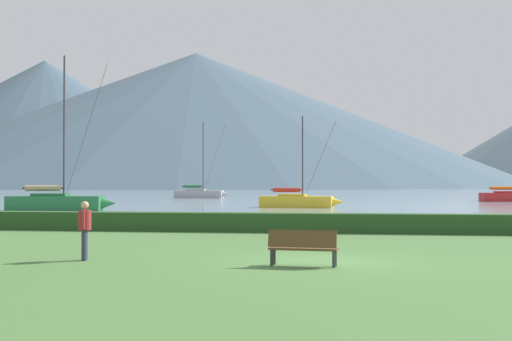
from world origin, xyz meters
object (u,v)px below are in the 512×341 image
sailboat_slip_6 (57,201)px  person_standing_walker (85,225)px  park_bench_near_path (303,246)px  sailboat_slip_1 (200,193)px  sailboat_slip_2 (510,196)px  sailboat_slip_5 (298,201)px

sailboat_slip_6 → person_standing_walker: sailboat_slip_6 is taller
sailboat_slip_6 → park_bench_near_path: size_ratio=6.52×
sailboat_slip_1 → sailboat_slip_2: (37.84, -11.30, -0.05)m
sailboat_slip_5 → sailboat_slip_6: size_ratio=0.66×
sailboat_slip_2 → sailboat_slip_5: sailboat_slip_2 is taller
sailboat_slip_2 → person_standing_walker: sailboat_slip_2 is taller
sailboat_slip_2 → person_standing_walker: size_ratio=4.76×
park_bench_near_path → person_standing_walker: person_standing_walker is taller
sailboat_slip_1 → sailboat_slip_6: size_ratio=0.87×
sailboat_slip_2 → sailboat_slip_1: bearing=156.4°
sailboat_slip_6 → park_bench_near_path: bearing=-65.6°
sailboat_slip_1 → sailboat_slip_6: sailboat_slip_6 is taller
sailboat_slip_5 → person_standing_walker: (-2.69, -40.31, 0.39)m
sailboat_slip_6 → person_standing_walker: size_ratio=7.18×
sailboat_slip_1 → sailboat_slip_6: bearing=-93.3°
sailboat_slip_2 → sailboat_slip_5: 30.63m
sailboat_slip_1 → park_bench_near_path: sailboat_slip_1 is taller
sailboat_slip_2 → sailboat_slip_6: 49.72m
sailboat_slip_2 → sailboat_slip_6: (-39.60, -30.07, 0.11)m
sailboat_slip_6 → sailboat_slip_1: bearing=78.7°
sailboat_slip_5 → park_bench_near_path: bearing=-80.9°
sailboat_slip_1 → sailboat_slip_5: sailboat_slip_1 is taller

